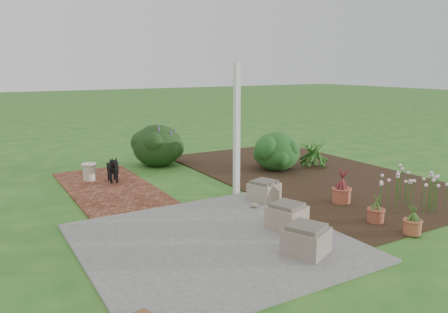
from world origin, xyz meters
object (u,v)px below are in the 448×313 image
stone_trough_near (306,241)px  evergreen_shrub (277,150)px  cream_ceramic_urn (89,172)px  black_dog (113,168)px

stone_trough_near → evergreen_shrub: evergreen_shrub is taller
cream_ceramic_urn → evergreen_shrub: 4.24m
stone_trough_near → evergreen_shrub: size_ratio=0.47×
stone_trough_near → evergreen_shrub: (2.56, 4.00, 0.28)m
black_dog → evergreen_shrub: bearing=-6.3°
stone_trough_near → evergreen_shrub: bearing=57.4°
black_dog → evergreen_shrub: (3.66, -0.80, 0.14)m
black_dog → cream_ceramic_urn: size_ratio=1.66×
stone_trough_near → black_dog: 4.92m
cream_ceramic_urn → evergreen_shrub: evergreen_shrub is taller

